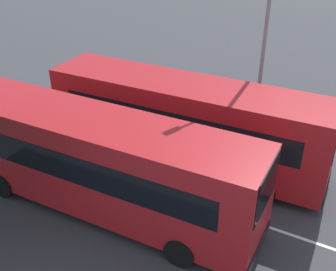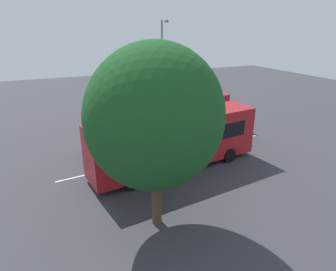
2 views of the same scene
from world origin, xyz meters
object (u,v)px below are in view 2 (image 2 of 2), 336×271
at_px(bus_far_left, 176,140).
at_px(street_lamp, 163,69).
at_px(bus_center_left, 163,120).
at_px(pedestrian, 245,119).
at_px(depot_tree, 155,118).

xyz_separation_m(bus_far_left, street_lamp, (2.20, 7.23, 3.26)).
relative_size(bus_center_left, pedestrian, 6.11).
bearing_deg(street_lamp, depot_tree, -9.07).
bearing_deg(pedestrian, depot_tree, 56.50).
distance_m(bus_far_left, street_lamp, 8.23).
xyz_separation_m(pedestrian, depot_tree, (-11.59, -8.62, 3.93)).
relative_size(pedestrian, depot_tree, 0.23).
bearing_deg(street_lamp, bus_far_left, -1.73).
height_order(bus_center_left, pedestrian, bus_center_left).
bearing_deg(bus_center_left, street_lamp, 59.82).
distance_m(bus_center_left, depot_tree, 10.13).
xyz_separation_m(bus_far_left, bus_center_left, (0.83, 3.99, 0.00)).
xyz_separation_m(pedestrian, street_lamp, (-6.19, 3.36, 4.03)).
relative_size(bus_far_left, depot_tree, 1.39).
relative_size(bus_center_left, depot_tree, 1.39).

